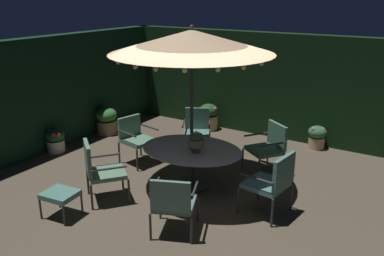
% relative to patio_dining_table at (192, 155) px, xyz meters
% --- Properties ---
extents(ground_plane, '(8.13, 7.72, 0.02)m').
position_rel_patio_dining_table_xyz_m(ground_plane, '(0.23, -0.32, -0.61)').
color(ground_plane, brown).
extents(hedge_backdrop_rear, '(8.13, 0.30, 2.45)m').
position_rel_patio_dining_table_xyz_m(hedge_backdrop_rear, '(0.23, 3.39, 0.63)').
color(hedge_backdrop_rear, black).
rests_on(hedge_backdrop_rear, ground_plane).
extents(hedge_backdrop_left, '(0.30, 7.72, 2.45)m').
position_rel_patio_dining_table_xyz_m(hedge_backdrop_left, '(-3.69, -0.32, 0.63)').
color(hedge_backdrop_left, black).
rests_on(hedge_backdrop_left, ground_plane).
extents(patio_dining_table, '(1.84, 1.46, 0.72)m').
position_rel_patio_dining_table_xyz_m(patio_dining_table, '(0.00, 0.00, 0.00)').
color(patio_dining_table, '#2B2F2F').
rests_on(patio_dining_table, ground_plane).
extents(patio_umbrella, '(2.71, 2.71, 2.83)m').
position_rel_patio_dining_table_xyz_m(patio_umbrella, '(-0.00, -0.00, 1.96)').
color(patio_umbrella, '#30302F').
rests_on(patio_umbrella, ground_plane).
extents(centerpiece_planter, '(0.26, 0.26, 0.39)m').
position_rel_patio_dining_table_xyz_m(centerpiece_planter, '(0.17, -0.13, 0.34)').
color(centerpiece_planter, '#876B4D').
rests_on(centerpiece_planter, patio_dining_table).
extents(patio_chair_north, '(0.86, 0.85, 0.96)m').
position_rel_patio_dining_table_xyz_m(patio_chair_north, '(0.93, 1.29, -0.04)').
color(patio_chair_north, '#323135').
rests_on(patio_chair_north, ground_plane).
extents(patio_chair_northeast, '(0.78, 0.78, 0.97)m').
position_rel_patio_dining_table_xyz_m(patio_chair_northeast, '(-0.75, 1.40, -0.04)').
color(patio_chair_northeast, '#31312C').
rests_on(patio_chair_northeast, ground_plane).
extents(patio_chair_east, '(0.72, 0.70, 0.94)m').
position_rel_patio_dining_table_xyz_m(patio_chair_east, '(-1.55, 0.33, -0.04)').
color(patio_chair_east, '#2F2930').
rests_on(patio_chair_east, ground_plane).
extents(patio_chair_southeast, '(0.86, 0.86, 1.04)m').
position_rel_patio_dining_table_xyz_m(patio_chair_southeast, '(-1.00, -1.25, -0.01)').
color(patio_chair_southeast, '#30292D').
rests_on(patio_chair_southeast, ground_plane).
extents(patio_chair_south, '(0.80, 0.80, 0.93)m').
position_rel_patio_dining_table_xyz_m(patio_chair_south, '(0.61, -1.47, -0.06)').
color(patio_chair_south, '#302A32').
rests_on(patio_chair_south, ground_plane).
extents(patio_chair_southwest, '(0.71, 0.73, 1.03)m').
position_rel_patio_dining_table_xyz_m(patio_chair_southwest, '(1.58, -0.20, -0.00)').
color(patio_chair_southwest, '#2D2D34').
rests_on(patio_chair_southwest, ground_plane).
extents(ottoman_footrest, '(0.54, 0.48, 0.42)m').
position_rel_patio_dining_table_xyz_m(ottoman_footrest, '(-1.14, -1.97, -0.24)').
color(ottoman_footrest, '#292F31').
rests_on(ottoman_footrest, ground_plane).
extents(potted_plant_right_far, '(0.40, 0.40, 0.52)m').
position_rel_patio_dining_table_xyz_m(potted_plant_right_far, '(1.36, 3.06, -0.32)').
color(potted_plant_right_far, tan).
rests_on(potted_plant_right_far, ground_plane).
extents(potted_plant_back_center, '(0.42, 0.41, 0.52)m').
position_rel_patio_dining_table_xyz_m(potted_plant_back_center, '(-3.37, -0.18, -0.32)').
color(potted_plant_back_center, beige).
rests_on(potted_plant_back_center, ground_plane).
extents(potted_plant_right_near, '(0.51, 0.51, 0.65)m').
position_rel_patio_dining_table_xyz_m(potted_plant_right_near, '(-3.29, 1.33, -0.26)').
color(potted_plant_right_near, '#8C6E51').
rests_on(potted_plant_right_near, ground_plane).
extents(potted_plant_left_far, '(0.48, 0.48, 0.66)m').
position_rel_patio_dining_table_xyz_m(potted_plant_left_far, '(-1.35, 2.95, -0.26)').
color(potted_plant_left_far, tan).
rests_on(potted_plant_left_far, ground_plane).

